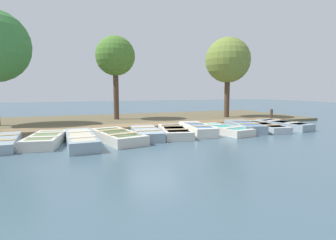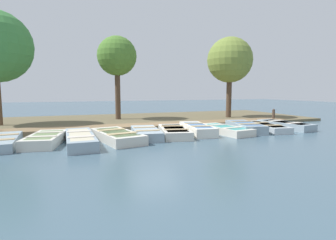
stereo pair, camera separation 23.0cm
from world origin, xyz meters
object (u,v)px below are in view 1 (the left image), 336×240
Objects in this scene: rowboat_5 at (174,132)px; rowboat_1 at (46,139)px; park_tree_left at (115,57)px; rowboat_4 at (146,133)px; rowboat_2 at (81,139)px; park_tree_center at (228,61)px; rowboat_9 at (264,127)px; mooring_post_far at (271,115)px; rowboat_10 at (283,125)px; rowboat_8 at (244,127)px; rowboat_7 at (225,129)px; rowboat_6 at (197,129)px; rowboat_3 at (117,136)px; rowboat_0 at (2,142)px.

rowboat_1 is at bearing -76.99° from rowboat_5.
rowboat_4 is at bearing 1.46° from park_tree_left.
rowboat_2 is 11.95m from park_tree_center.
rowboat_9 is 3.73m from mooring_post_far.
mooring_post_far is at bearing 120.16° from rowboat_5.
rowboat_9 is (-0.07, 10.20, -0.03)m from rowboat_1.
rowboat_4 reaches higher than rowboat_10.
rowboat_8 is 6.53m from park_tree_center.
rowboat_5 is 2.52m from rowboat_7.
park_tree_left is (-6.80, 2.53, 3.92)m from rowboat_2.
rowboat_2 is 9.00m from rowboat_9.
rowboat_9 is at bearing -11.10° from park_tree_center.
rowboat_2 is (0.46, 1.22, 0.01)m from rowboat_1.
rowboat_4 is 2.54m from rowboat_6.
mooring_post_far is (-2.51, 2.74, 0.27)m from rowboat_9.
rowboat_2 reaches higher than rowboat_5.
rowboat_2 reaches higher than rowboat_4.
rowboat_3 is 1.07× the size of rowboat_10.
rowboat_2 is 1.42m from rowboat_3.
mooring_post_far is (-2.49, 14.37, 0.26)m from rowboat_0.
rowboat_8 is 9.03m from park_tree_left.
rowboat_3 reaches higher than rowboat_5.
rowboat_4 is (-0.51, 2.69, -0.01)m from rowboat_2.
rowboat_1 is 3.22× the size of mooring_post_far.
mooring_post_far is (-2.58, 12.95, 0.24)m from rowboat_1.
rowboat_5 is 1.03× the size of rowboat_8.
park_tree_center is (-5.02, 3.44, 3.87)m from rowboat_7.
rowboat_3 is at bearing -74.66° from rowboat_6.
park_tree_left reaches higher than rowboat_8.
rowboat_8 reaches higher than rowboat_1.
park_tree_left reaches higher than rowboat_4.
rowboat_0 is 1.03× the size of rowboat_8.
rowboat_1 is 7.72m from rowboat_7.
rowboat_5 is 1.02× the size of rowboat_7.
rowboat_4 is at bearing 89.63° from rowboat_3.
rowboat_3 is at bearing 82.19° from rowboat_0.
rowboat_7 is (0.15, 2.52, -0.02)m from rowboat_5.
rowboat_7 is 3.82m from rowboat_10.
park_tree_center reaches higher than rowboat_2.
park_tree_left is at bearing -100.65° from park_tree_center.
park_tree_center is at bearing -143.03° from mooring_post_far.
rowboat_0 is at bearing -103.68° from rowboat_2.
rowboat_6 is 0.94× the size of rowboat_9.
rowboat_4 is at bearing -99.76° from rowboat_7.
rowboat_6 is at bearing -45.25° from park_tree_center.
rowboat_3 is at bearing -71.38° from rowboat_5.
rowboat_5 is 1.25m from rowboat_6.
rowboat_10 is (-0.22, 3.81, 0.01)m from rowboat_7.
rowboat_3 is (0.31, 4.04, 0.02)m from rowboat_0.
rowboat_1 is at bearing -78.72° from mooring_post_far.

